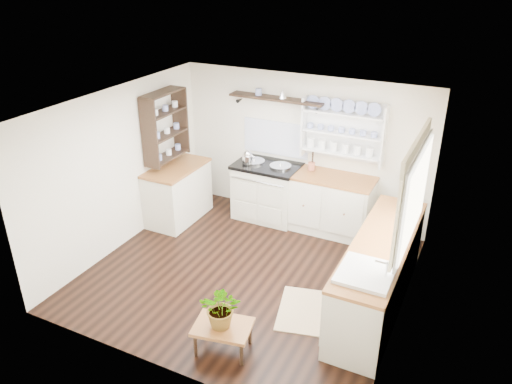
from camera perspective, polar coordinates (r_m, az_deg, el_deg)
floor at (r=6.80m, az=-0.97°, el=-9.22°), size 4.00×3.80×0.01m
wall_back at (r=7.82m, az=5.34°, el=5.01°), size 4.00×0.02×2.30m
wall_right at (r=5.69m, az=17.25°, el=-4.33°), size 0.02×3.80×2.30m
wall_left at (r=7.27m, az=-15.23°, el=2.59°), size 0.02×3.80×2.30m
ceiling at (r=5.81m, az=-1.13°, el=9.80°), size 4.00×3.80×0.01m
window at (r=5.64m, az=17.55°, el=0.13°), size 0.08×1.55×1.22m
aga_cooker at (r=7.96m, az=1.25°, el=0.16°), size 1.02×0.71×0.95m
back_cabinets at (r=7.65m, az=8.50°, el=-1.27°), size 1.27×0.63×0.90m
right_cabinets at (r=6.17m, az=13.84°, el=-8.93°), size 0.62×2.43×0.90m
belfast_sink at (r=5.37m, az=12.32°, el=-10.08°), size 0.55×0.60×0.45m
left_cabinets at (r=8.01m, az=-8.92°, el=-0.03°), size 0.62×1.13×0.90m
plate_rack at (r=7.46m, az=10.05°, el=7.01°), size 1.20×0.22×0.90m
high_shelf at (r=7.62m, az=2.38°, el=10.55°), size 1.50×0.29×0.16m
left_shelving at (r=7.69m, az=-10.33°, el=7.51°), size 0.28×0.80×1.05m
kettle at (r=7.75m, az=-0.97°, el=4.01°), size 0.17×0.17×0.21m
utensil_crock at (r=7.61m, az=6.36°, el=2.94°), size 0.11×0.11×0.12m
center_table at (r=5.49m, az=-3.82°, el=-15.34°), size 0.68×0.54×0.33m
potted_plant at (r=5.31m, az=-3.91°, el=-13.02°), size 0.52×0.48×0.48m
floor_rug at (r=6.18m, az=5.30°, el=-13.30°), size 0.74×0.96×0.02m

